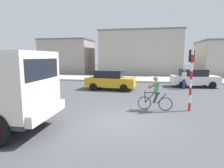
# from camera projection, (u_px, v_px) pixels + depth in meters

# --- Properties ---
(ground_plane) EXTENTS (120.00, 120.00, 0.00)m
(ground_plane) POSITION_uv_depth(u_px,v_px,m) (124.00, 121.00, 8.12)
(ground_plane) COLOR #4C4C51
(sidewalk_far) EXTENTS (80.00, 5.00, 0.16)m
(sidewalk_far) POSITION_uv_depth(u_px,v_px,m) (141.00, 79.00, 22.35)
(sidewalk_far) COLOR #ADADA8
(sidewalk_far) RESTS_ON ground
(cyclist) EXTENTS (1.73, 0.50, 1.72)m
(cyclist) POSITION_uv_depth(u_px,v_px,m) (155.00, 93.00, 9.62)
(cyclist) COLOR black
(cyclist) RESTS_ON ground
(traffic_light_pole) EXTENTS (0.24, 0.43, 3.20)m
(traffic_light_pole) POSITION_uv_depth(u_px,v_px,m) (191.00, 70.00, 9.39)
(traffic_light_pole) COLOR red
(traffic_light_pole) RESTS_ON ground
(car_red_near) EXTENTS (4.09, 2.05, 1.60)m
(car_red_near) POSITION_uv_depth(u_px,v_px,m) (110.00, 80.00, 15.68)
(car_red_near) COLOR gold
(car_red_near) RESTS_ON ground
(car_white_mid) EXTENTS (4.15, 2.18, 1.60)m
(car_white_mid) POSITION_uv_depth(u_px,v_px,m) (194.00, 78.00, 17.00)
(car_white_mid) COLOR white
(car_white_mid) RESTS_ON ground
(pedestrian_near_kerb) EXTENTS (0.34, 0.22, 1.62)m
(pedestrian_near_kerb) POSITION_uv_depth(u_px,v_px,m) (184.00, 79.00, 15.80)
(pedestrian_near_kerb) COLOR #2D334C
(pedestrian_near_kerb) RESTS_ON ground
(building_corner_left) EXTENTS (7.73, 5.58, 5.39)m
(building_corner_left) POSITION_uv_depth(u_px,v_px,m) (68.00, 57.00, 30.79)
(building_corner_left) COLOR #9E9389
(building_corner_left) RESTS_ON ground
(building_mid_block) EXTENTS (11.89, 6.23, 6.49)m
(building_mid_block) POSITION_uv_depth(u_px,v_px,m) (140.00, 53.00, 28.96)
(building_mid_block) COLOR #B2AD9E
(building_mid_block) RESTS_ON ground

